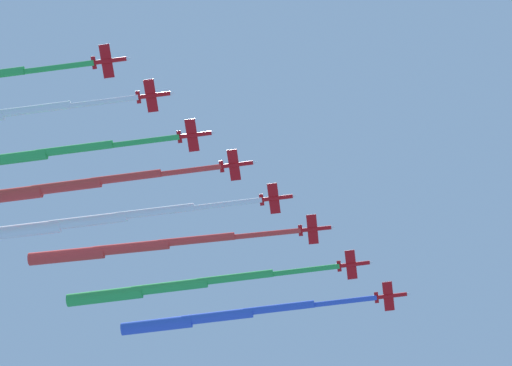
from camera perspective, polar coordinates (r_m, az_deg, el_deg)
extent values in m
cylinder|color=red|center=(248.63, 8.54, -7.12)|extent=(9.07, 3.04, 1.24)
cone|color=white|center=(249.10, 9.69, -6.96)|extent=(1.51, 1.42, 1.18)
cylinder|color=black|center=(248.28, 7.45, -7.26)|extent=(0.78, 1.03, 0.93)
ellipsoid|color=black|center=(249.23, 8.98, -7.02)|extent=(2.03, 1.21, 0.78)
cube|color=red|center=(248.54, 8.42, -7.14)|extent=(4.33, 8.71, 1.31)
cube|color=white|center=(250.04, 8.50, -7.95)|extent=(2.40, 1.16, 0.20)
cube|color=white|center=(247.21, 8.33, -6.31)|extent=(2.40, 1.16, 0.20)
cube|color=red|center=(248.34, 7.67, -7.23)|extent=(1.72, 3.34, 0.55)
cube|color=white|center=(249.22, 7.65, -7.16)|extent=(1.45, 0.66, 1.90)
cylinder|color=blue|center=(247.87, 5.41, -7.53)|extent=(19.53, 5.51, 1.58)
cylinder|color=blue|center=(247.87, 1.45, -7.95)|extent=(19.69, 6.28, 2.37)
cylinder|color=blue|center=(249.29, -2.47, -8.48)|extent=(19.85, 7.06, 3.16)
cylinder|color=blue|center=(251.88, -6.34, -8.97)|extent=(20.01, 7.83, 3.95)
cylinder|color=red|center=(243.60, 6.19, -5.17)|extent=(9.06, 2.97, 1.19)
cone|color=white|center=(243.89, 7.37, -5.02)|extent=(1.50, 1.37, 1.13)
cylinder|color=black|center=(243.43, 5.08, -5.31)|extent=(0.77, 1.00, 0.89)
ellipsoid|color=black|center=(244.13, 6.64, -5.07)|extent=(2.03, 1.18, 0.74)
cube|color=red|center=(243.53, 6.07, -5.19)|extent=(4.33, 8.75, 0.86)
cube|color=white|center=(245.09, 6.16, -6.01)|extent=(2.39, 1.15, 0.16)
cube|color=white|center=(242.15, 5.97, -4.35)|extent=(2.39, 1.15, 0.16)
cube|color=red|center=(243.45, 5.31, -5.28)|extent=(1.72, 3.35, 0.38)
cube|color=white|center=(244.33, 5.29, -5.20)|extent=(1.43, 0.56, 1.90)
cylinder|color=green|center=(243.35, 2.89, -5.59)|extent=(20.64, 5.65, 1.52)
cylinder|color=green|center=(244.12, -1.35, -6.03)|extent=(20.79, 6.39, 2.27)
cylinder|color=green|center=(246.47, -5.52, -6.59)|extent=(20.94, 7.13, 3.03)
cylinder|color=green|center=(250.12, -9.60, -7.11)|extent=(21.09, 7.87, 3.79)
cylinder|color=red|center=(241.08, 3.74, -2.94)|extent=(9.04, 3.19, 1.19)
cone|color=white|center=(241.23, 4.93, -2.82)|extent=(1.52, 1.40, 1.13)
cylinder|color=black|center=(241.03, 2.61, -3.06)|extent=(0.79, 1.01, 0.90)
ellipsoid|color=black|center=(241.57, 4.20, -2.86)|extent=(2.04, 1.22, 0.75)
cube|color=red|center=(241.02, 3.61, -2.96)|extent=(4.52, 8.77, 0.89)
cube|color=white|center=(242.42, 3.69, -3.80)|extent=(2.40, 1.21, 0.16)
cube|color=white|center=(239.81, 3.53, -2.09)|extent=(2.40, 1.21, 0.16)
cube|color=red|center=(241.04, 2.84, -3.03)|extent=(1.79, 3.36, 0.39)
cube|color=white|center=(241.93, 2.84, -2.96)|extent=(1.43, 0.60, 1.90)
cylinder|color=red|center=(241.21, 0.43, -3.28)|extent=(20.39, 6.11, 1.52)
cylinder|color=red|center=(242.47, -3.80, -3.62)|extent=(20.56, 6.85, 2.28)
cylinder|color=red|center=(245.26, -7.93, -4.09)|extent=(20.73, 7.59, 3.04)
cylinder|color=red|center=(249.31, -11.96, -4.54)|extent=(20.90, 8.33, 3.80)
cylinder|color=red|center=(236.33, 1.27, -0.97)|extent=(9.06, 3.03, 1.20)
cone|color=white|center=(236.25, 2.48, -0.82)|extent=(1.51, 1.39, 1.14)
cylinder|color=black|center=(236.51, 0.13, -1.11)|extent=(0.77, 1.01, 0.90)
ellipsoid|color=black|center=(236.73, 1.74, -0.88)|extent=(2.03, 1.20, 0.75)
cube|color=red|center=(236.30, 1.14, -0.99)|extent=(4.36, 8.75, 0.97)
cube|color=white|center=(237.52, 1.25, -1.87)|extent=(2.40, 1.16, 0.17)
cube|color=white|center=(235.27, 1.02, -0.09)|extent=(2.40, 1.16, 0.17)
cube|color=red|center=(236.47, 0.36, -1.08)|extent=(1.73, 3.35, 0.42)
cube|color=white|center=(237.37, 0.36, -1.01)|extent=(1.43, 0.59, 1.90)
cylinder|color=white|center=(237.14, -2.12, -1.37)|extent=(20.73, 5.79, 1.53)
cylinder|color=white|center=(239.32, -6.43, -1.81)|extent=(20.89, 6.54, 2.30)
cylinder|color=white|center=(243.04, -10.62, -2.39)|extent=(21.05, 7.29, 3.06)
cylinder|color=white|center=(248.04, -14.66, -2.94)|extent=(21.20, 8.04, 3.83)
cylinder|color=red|center=(233.37, -1.29, 1.17)|extent=(9.06, 2.99, 1.20)
cone|color=white|center=(233.08, -0.06, 1.33)|extent=(1.50, 1.38, 1.14)
cylinder|color=black|center=(233.74, -2.44, 1.03)|extent=(0.77, 1.00, 0.90)
ellipsoid|color=black|center=(233.69, -0.80, 1.26)|extent=(2.03, 1.19, 0.75)
cube|color=red|center=(233.36, -1.42, 1.15)|extent=(4.34, 8.75, 0.91)
cube|color=white|center=(234.45, -1.29, 0.26)|extent=(2.40, 1.16, 0.16)
cube|color=white|center=(232.46, -1.55, 2.06)|extent=(2.40, 1.16, 0.16)
cube|color=red|center=(233.66, -2.20, 1.06)|extent=(1.72, 3.35, 0.39)
cube|color=white|center=(234.57, -2.19, 1.12)|extent=(1.43, 0.57, 1.90)
cylinder|color=red|center=(234.62, -4.44, 0.78)|extent=(18.32, 5.21, 1.52)
cylinder|color=red|center=(237.06, -8.26, 0.36)|extent=(18.48, 5.95, 2.28)
cylinder|color=red|center=(240.72, -11.96, -0.20)|extent=(18.63, 6.70, 3.04)
cylinder|color=red|center=(245.37, -15.52, -0.76)|extent=(18.78, 7.44, 3.80)
cylinder|color=red|center=(227.66, -3.96, 3.06)|extent=(9.06, 3.03, 1.22)
cone|color=white|center=(227.16, -2.70, 3.22)|extent=(1.51, 1.40, 1.16)
cylinder|color=black|center=(228.23, -5.14, 2.91)|extent=(0.77, 1.02, 0.92)
ellipsoid|color=black|center=(227.90, -3.46, 3.15)|extent=(2.03, 1.20, 0.76)
cube|color=red|center=(227.67, -4.09, 3.04)|extent=(4.35, 8.73, 1.13)
cube|color=white|center=(228.51, -3.95, 2.11)|extent=(2.40, 1.16, 0.18)
cube|color=white|center=(227.02, -4.24, 3.99)|extent=(2.40, 1.16, 0.18)
cube|color=red|center=(228.10, -4.90, 2.94)|extent=(1.73, 3.35, 0.48)
cube|color=white|center=(229.03, -4.87, 2.99)|extent=(1.44, 0.62, 1.90)
cylinder|color=green|center=(229.56, -7.32, 2.62)|extent=(19.67, 5.55, 1.56)
cylinder|color=green|center=(233.02, -11.47, 2.14)|extent=(19.83, 6.31, 2.33)
cylinder|color=green|center=(237.80, -15.44, 1.50)|extent=(19.99, 7.07, 3.11)
cylinder|color=red|center=(229.65, -6.57, 5.56)|extent=(9.06, 3.04, 1.23)
cone|color=white|center=(228.95, -5.33, 5.73)|extent=(1.51, 1.41, 1.17)
cylinder|color=black|center=(230.41, -7.74, 5.39)|extent=(0.78, 1.03, 0.92)
ellipsoid|color=black|center=(229.82, -6.07, 5.64)|extent=(2.03, 1.21, 0.77)
cube|color=red|center=(229.68, -6.71, 5.54)|extent=(4.35, 8.72, 1.21)
cube|color=white|center=(230.30, -6.55, 4.60)|extent=(2.40, 1.16, 0.19)
cube|color=white|center=(229.26, -6.86, 6.48)|extent=(2.40, 1.16, 0.19)
cube|color=red|center=(230.24, -7.50, 5.43)|extent=(1.73, 3.34, 0.51)
cube|color=white|center=(231.17, -7.46, 5.46)|extent=(1.44, 0.64, 1.90)
cylinder|color=white|center=(232.10, -9.92, 5.08)|extent=(19.97, 5.64, 1.57)
cylinder|color=white|center=(236.29, -14.05, 4.55)|extent=(20.13, 6.40, 2.35)
cylinder|color=red|center=(227.57, -9.35, 7.67)|extent=(9.06, 3.05, 1.23)
cone|color=white|center=(226.66, -8.10, 7.86)|extent=(1.51, 1.41, 1.17)
cylinder|color=black|center=(228.52, -10.51, 7.50)|extent=(0.78, 1.02, 0.92)
ellipsoid|color=black|center=(227.65, -8.84, 7.76)|extent=(2.03, 1.21, 0.77)
cube|color=red|center=(227.62, -9.48, 7.65)|extent=(4.36, 8.73, 1.18)
cube|color=white|center=(228.08, -9.32, 6.71)|extent=(2.40, 1.17, 0.19)
cube|color=white|center=(227.36, -9.64, 8.61)|extent=(2.40, 1.17, 0.19)
cube|color=red|center=(228.31, -10.28, 7.53)|extent=(1.73, 3.35, 0.50)
cube|color=white|center=(229.24, -10.23, 7.56)|extent=(1.44, 0.64, 1.90)
cylinder|color=green|center=(230.61, -12.73, 7.16)|extent=(20.26, 5.72, 1.56)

